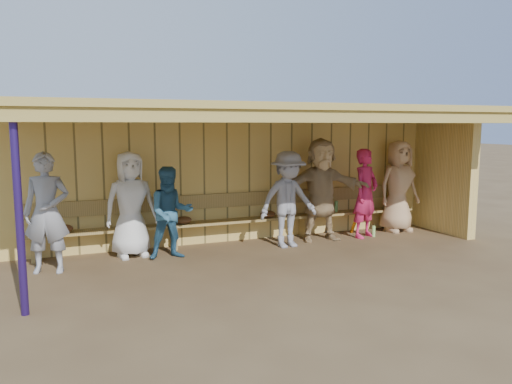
# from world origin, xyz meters

# --- Properties ---
(ground) EXTENTS (90.00, 90.00, 0.00)m
(ground) POSITION_xyz_m (0.00, 0.00, 0.00)
(ground) COLOR brown
(ground) RESTS_ON ground
(player_a) EXTENTS (0.75, 0.58, 1.81)m
(player_a) POSITION_xyz_m (-3.35, 0.34, 0.91)
(player_a) COLOR #93959B
(player_a) RESTS_ON ground
(player_b) EXTENTS (0.94, 0.68, 1.77)m
(player_b) POSITION_xyz_m (-2.07, 0.81, 0.89)
(player_b) COLOR white
(player_b) RESTS_ON ground
(player_c) EXTENTS (0.76, 0.60, 1.53)m
(player_c) POSITION_xyz_m (-1.47, 0.45, 0.76)
(player_c) COLOR #2E5F7E
(player_c) RESTS_ON ground
(player_e) EXTENTS (1.17, 0.74, 1.74)m
(player_e) POSITION_xyz_m (0.66, 0.44, 0.87)
(player_e) COLOR gray
(player_e) RESTS_ON ground
(player_f) EXTENTS (1.88, 0.80, 1.96)m
(player_f) POSITION_xyz_m (1.47, 0.68, 0.98)
(player_f) COLOR tan
(player_f) RESTS_ON ground
(player_g) EXTENTS (0.75, 0.64, 1.74)m
(player_g) POSITION_xyz_m (2.41, 0.60, 0.87)
(player_g) COLOR #CD2052
(player_g) RESTS_ON ground
(player_h) EXTENTS (0.94, 0.64, 1.89)m
(player_h) POSITION_xyz_m (3.35, 0.81, 0.94)
(player_h) COLOR tan
(player_h) RESTS_ON ground
(dugout_structure) EXTENTS (8.80, 3.20, 2.50)m
(dugout_structure) POSITION_xyz_m (0.39, 0.69, 1.69)
(dugout_structure) COLOR #DDB95E
(dugout_structure) RESTS_ON ground
(bench) EXTENTS (7.60, 0.34, 0.93)m
(bench) POSITION_xyz_m (0.00, 1.12, 0.53)
(bench) COLOR #A38646
(bench) RESTS_ON ground
(dugout_equipment) EXTENTS (6.81, 0.62, 0.80)m
(dugout_equipment) POSITION_xyz_m (-0.50, 0.99, 0.49)
(dugout_equipment) COLOR orange
(dugout_equipment) RESTS_ON ground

